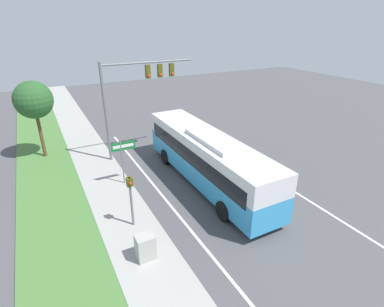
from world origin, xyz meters
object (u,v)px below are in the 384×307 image
Objects in this scene: bus at (207,156)px; pedestrian_signal at (131,194)px; street_sign at (123,153)px; utility_cabinet at (145,247)px; signal_gantry at (135,87)px.

bus is 5.80m from pedestrian_signal.
bus is 4.12× the size of street_sign.
bus is 10.44× the size of utility_cabinet.
pedestrian_signal reaches higher than utility_cabinet.
bus reaches higher than street_sign.
signal_gantry is 11.95m from utility_cabinet.
signal_gantry reaches higher than utility_cabinet.
bus is 4.32× the size of pedestrian_signal.
pedestrian_signal is at bearing -101.63° from street_sign.
signal_gantry is 6.11× the size of utility_cabinet.
signal_gantry is at bearing 68.75° from pedestrian_signal.
signal_gantry is 2.41× the size of street_sign.
pedestrian_signal is 2.74m from utility_cabinet.
bus reaches higher than utility_cabinet.
utility_cabinet is (-5.65, -4.52, -1.18)m from bus.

